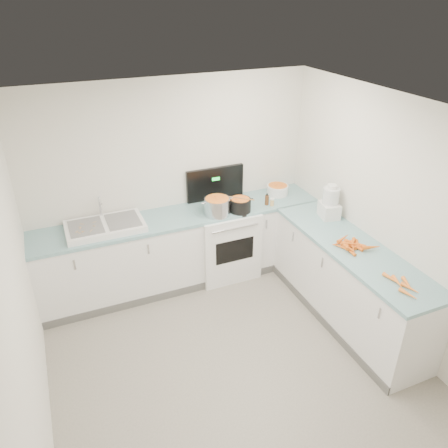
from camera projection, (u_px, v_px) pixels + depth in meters
name	position (u px, v px, depth m)	size (l,w,h in m)	color
floor	(240.00, 372.00, 4.30)	(3.50, 4.00, 0.00)	gray
ceiling	(246.00, 121.00, 3.11)	(3.50, 4.00, 0.00)	silver
wall_back	(173.00, 182.00, 5.33)	(3.50, 2.50, 0.00)	silver
wall_left	(20.00, 320.00, 3.10)	(4.00, 2.50, 0.00)	silver
wall_right	(402.00, 228.00, 4.31)	(4.00, 2.50, 0.00)	silver
counter_back	(183.00, 248.00, 5.45)	(3.50, 0.62, 0.94)	white
counter_right	(348.00, 282.00, 4.82)	(0.62, 2.20, 0.94)	white
stove	(224.00, 240.00, 5.63)	(0.76, 0.65, 1.36)	white
sink	(105.00, 226.00, 4.90)	(0.86, 0.52, 0.31)	white
steel_pot	(217.00, 207.00, 5.20)	(0.31, 0.31, 0.23)	silver
black_pot	(240.00, 206.00, 5.28)	(0.26, 0.26, 0.18)	black
wooden_spoon	(240.00, 198.00, 5.24)	(0.01, 0.01, 0.35)	#AD7A47
mixing_bowl	(277.00, 190.00, 5.72)	(0.28, 0.28, 0.13)	white
extract_bottle	(267.00, 200.00, 5.45)	(0.05, 0.05, 0.13)	#593319
spice_jar	(272.00, 203.00, 5.43)	(0.05, 0.05, 0.08)	#E5B266
food_processor	(330.00, 203.00, 5.10)	(0.25, 0.28, 0.41)	white
carrot_pile	(353.00, 245.00, 4.55)	(0.42, 0.37, 0.08)	orange
peeled_carrots	(403.00, 285.00, 3.96)	(0.19, 0.42, 0.04)	orange
peelings	(86.00, 227.00, 4.80)	(0.25, 0.28, 0.01)	tan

